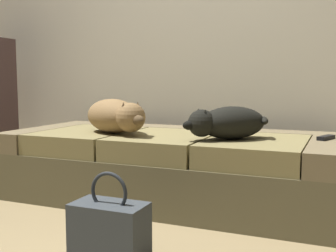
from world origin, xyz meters
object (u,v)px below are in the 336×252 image
(couch, at_px, (171,166))
(tv_remote, at_px, (326,138))
(dog_tan, at_px, (116,116))
(dog_dark, at_px, (227,123))
(handbag, at_px, (110,229))

(couch, xyz_separation_m, tv_remote, (0.93, 0.06, 0.23))
(dog_tan, bearing_deg, tv_remote, 9.58)
(dog_dark, bearing_deg, tv_remote, 21.57)
(dog_dark, bearing_deg, couch, 160.33)
(dog_tan, bearing_deg, couch, 24.86)
(dog_dark, relative_size, tv_remote, 3.11)
(couch, distance_m, handbag, 0.96)
(tv_remote, bearing_deg, dog_tan, -148.47)
(couch, relative_size, dog_tan, 3.50)
(tv_remote, bearing_deg, handbag, -107.07)
(handbag, bearing_deg, dog_tan, 117.89)
(tv_remote, bearing_deg, dog_dark, -136.47)
(couch, xyz_separation_m, handbag, (0.11, -0.95, -0.09))
(couch, bearing_deg, handbag, -83.66)
(tv_remote, relative_size, handbag, 0.40)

